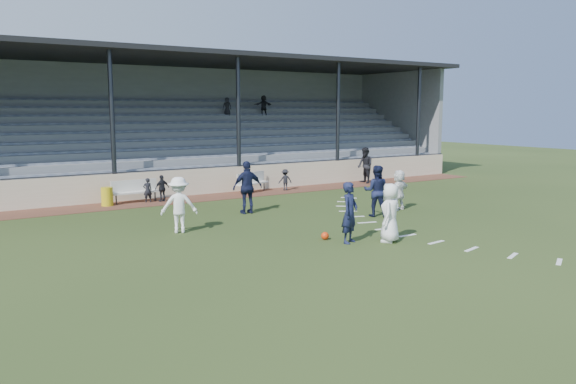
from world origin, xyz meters
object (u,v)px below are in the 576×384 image
object	(u,v)px
bench_left	(135,189)
player_navy_lead	(350,213)
trash_bin	(107,197)
player_white_lead	(390,213)
bench_right	(252,180)
football	(325,236)
official	(365,165)

from	to	relation	value
bench_left	player_navy_lead	bearing A→B (deg)	-76.73
trash_bin	player_white_lead	world-z (taller)	player_white_lead
bench_left	player_white_lead	size ratio (longest dim) A/B	1.15
bench_left	trash_bin	bearing A→B (deg)	-169.70
bench_right	bench_left	bearing A→B (deg)	157.32
bench_right	football	world-z (taller)	bench_right
player_navy_lead	football	bearing A→B (deg)	90.23
official	trash_bin	bearing A→B (deg)	-80.40
player_navy_lead	player_white_lead	bearing A→B (deg)	-53.23
bench_left	football	bearing A→B (deg)	-77.58
player_navy_lead	official	world-z (taller)	official
bench_right	official	bearing A→B (deg)	-24.86
player_white_lead	official	xyz separation A→B (m)	(8.19, 10.81, 0.10)
football	player_white_lead	world-z (taller)	player_white_lead
official	bench_right	bearing A→B (deg)	-82.79
bench_left	player_white_lead	xyz separation A→B (m)	(4.18, -11.21, 0.30)
trash_bin	football	bearing A→B (deg)	-67.66
bench_right	trash_bin	world-z (taller)	bench_right
bench_left	bench_right	bearing A→B (deg)	-3.53
player_navy_lead	official	size ratio (longest dim) A/B	0.95
bench_left	player_navy_lead	xyz separation A→B (m)	(3.09, -10.67, 0.32)
official	player_white_lead	bearing A→B (deg)	-27.10
player_navy_lead	bench_right	bearing A→B (deg)	49.65
bench_left	football	xyz separation A→B (m)	(2.72, -9.95, -0.47)
trash_bin	football	size ratio (longest dim) A/B	3.21
football	player_navy_lead	bearing A→B (deg)	-62.89
bench_left	bench_right	xyz separation A→B (m)	(5.63, -0.06, 0.00)
player_white_lead	player_navy_lead	world-z (taller)	player_navy_lead
bench_right	football	size ratio (longest dim) A/B	8.46
player_navy_lead	bench_left	bearing A→B (deg)	79.28
bench_left	trash_bin	distance (m)	1.29
bench_right	player_white_lead	distance (m)	11.24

